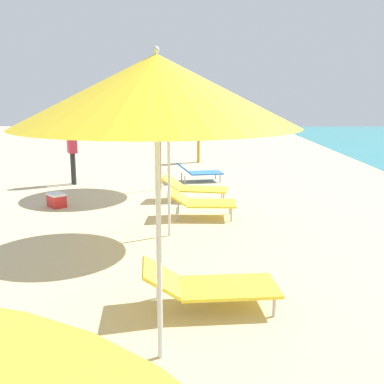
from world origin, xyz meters
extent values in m
cylinder|color=silver|center=(0.39, 8.31, 1.09)|extent=(0.05, 0.05, 2.19)
cone|color=yellow|center=(0.39, 8.31, 2.49)|extent=(2.46, 2.46, 0.61)
sphere|color=silver|center=(0.39, 8.31, 2.83)|extent=(0.06, 0.06, 0.06)
cube|color=yellow|center=(1.11, 9.40, 0.24)|extent=(1.22, 0.80, 0.04)
cube|color=yellow|center=(0.33, 9.33, 0.40)|extent=(0.50, 0.73, 0.30)
cylinder|color=#B2B2B7|center=(1.56, 9.74, 0.11)|extent=(0.04, 0.04, 0.22)
cylinder|color=#B2B2B7|center=(1.61, 9.15, 0.11)|extent=(0.04, 0.04, 0.22)
cylinder|color=#B2B2B7|center=(0.26, 9.62, 0.11)|extent=(0.04, 0.04, 0.22)
cylinder|color=#B2B2B7|center=(0.32, 9.03, 0.11)|extent=(0.04, 0.04, 0.22)
cylinder|color=silver|center=(0.26, 12.19, 1.03)|extent=(0.05, 0.05, 2.06)
cone|color=yellow|center=(0.26, 12.19, 2.35)|extent=(2.24, 2.24, 0.58)
sphere|color=silver|center=(0.26, 12.19, 2.67)|extent=(0.06, 0.06, 0.06)
cube|color=yellow|center=(1.04, 13.43, 0.29)|extent=(1.00, 0.71, 0.04)
cube|color=yellow|center=(0.38, 13.44, 0.43)|extent=(0.39, 0.69, 0.27)
cylinder|color=#B2B2B7|center=(1.44, 13.72, 0.14)|extent=(0.04, 0.04, 0.27)
cylinder|color=#B2B2B7|center=(1.43, 13.13, 0.14)|extent=(0.04, 0.04, 0.27)
cylinder|color=#B2B2B7|center=(0.36, 13.74, 0.14)|extent=(0.04, 0.04, 0.27)
cylinder|color=#B2B2B7|center=(0.35, 13.15, 0.14)|extent=(0.04, 0.04, 0.27)
cylinder|color=olive|center=(-0.19, 16.20, 1.17)|extent=(0.05, 0.05, 2.33)
cone|color=white|center=(-0.19, 16.20, 2.65)|extent=(2.54, 2.54, 0.64)
sphere|color=olive|center=(-0.19, 16.20, 3.00)|extent=(0.06, 0.06, 0.06)
cube|color=blue|center=(1.01, 17.43, 0.24)|extent=(1.05, 0.81, 0.04)
cube|color=blue|center=(0.39, 17.31, 0.39)|extent=(0.46, 0.70, 0.28)
cylinder|color=#B2B2B7|center=(1.32, 17.77, 0.11)|extent=(0.04, 0.04, 0.22)
cylinder|color=#B2B2B7|center=(1.42, 17.24, 0.11)|extent=(0.04, 0.04, 0.22)
cylinder|color=#B2B2B7|center=(0.32, 17.57, 0.11)|extent=(0.04, 0.04, 0.22)
cylinder|color=#B2B2B7|center=(0.42, 17.04, 0.11)|extent=(0.04, 0.04, 0.22)
cube|color=yellow|center=(0.91, 14.93, 0.27)|extent=(1.20, 0.81, 0.04)
cube|color=yellow|center=(0.17, 15.04, 0.43)|extent=(0.51, 0.71, 0.30)
cylinder|color=#B2B2B7|center=(1.40, 15.14, 0.13)|extent=(0.04, 0.04, 0.25)
cylinder|color=#B2B2B7|center=(1.32, 14.59, 0.13)|extent=(0.04, 0.04, 0.25)
cylinder|color=#B2B2B7|center=(0.17, 15.32, 0.13)|extent=(0.04, 0.04, 0.25)
cylinder|color=#B2B2B7|center=(0.09, 14.77, 0.13)|extent=(0.04, 0.04, 0.25)
cylinder|color=#262628|center=(-2.63, 16.89, 0.44)|extent=(0.11, 0.11, 0.87)
cylinder|color=#262628|center=(-2.71, 17.04, 0.44)|extent=(0.11, 0.11, 0.87)
cube|color=#D8334C|center=(-2.67, 16.96, 1.20)|extent=(0.35, 0.42, 0.65)
sphere|color=#D8A87F|center=(-2.67, 16.96, 1.65)|extent=(0.24, 0.24, 0.24)
cylinder|color=orange|center=(0.83, 21.27, 0.42)|extent=(0.11, 0.11, 0.83)
cylinder|color=orange|center=(0.83, 21.10, 0.42)|extent=(0.11, 0.11, 0.83)
cube|color=#D8334C|center=(0.83, 21.19, 1.14)|extent=(0.22, 0.36, 0.62)
sphere|color=beige|center=(0.83, 21.19, 1.57)|extent=(0.22, 0.22, 0.22)
cube|color=red|center=(-2.37, 14.29, 0.13)|extent=(0.50, 0.51, 0.26)
cube|color=white|center=(-2.37, 14.29, 0.29)|extent=(0.51, 0.52, 0.05)
camera|label=1|loc=(0.72, 4.31, 2.47)|focal=43.31mm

